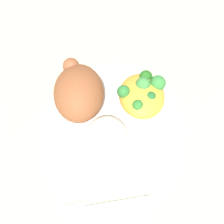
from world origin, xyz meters
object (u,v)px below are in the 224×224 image
at_px(plate, 112,117).
at_px(mac_cheese_with_broccoli, 142,93).
at_px(rice_pile, 107,141).
at_px(fork, 104,206).
at_px(roasted_chicken, 79,92).

xyz_separation_m(plate, mac_cheese_with_broccoli, (0.03, -0.06, 0.03)).
height_order(rice_pile, fork, rice_pile).
bearing_deg(rice_pile, fork, 174.54).
height_order(plate, fork, plate).
bearing_deg(roasted_chicken, fork, -168.90).
relative_size(roasted_chicken, mac_cheese_with_broccoli, 1.23).
bearing_deg(roasted_chicken, mac_cheese_with_broccoli, -87.99).
relative_size(roasted_chicken, fork, 0.86).
bearing_deg(fork, mac_cheese_with_broccoli, -22.63).
relative_size(plate, mac_cheese_with_broccoli, 2.50).
bearing_deg(mac_cheese_with_broccoli, roasted_chicken, 92.01).
distance_m(rice_pile, fork, 0.10).
distance_m(plate, roasted_chicken, 0.08).
distance_m(plate, mac_cheese_with_broccoli, 0.07).
xyz_separation_m(rice_pile, fork, (-0.10, 0.01, -0.03)).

